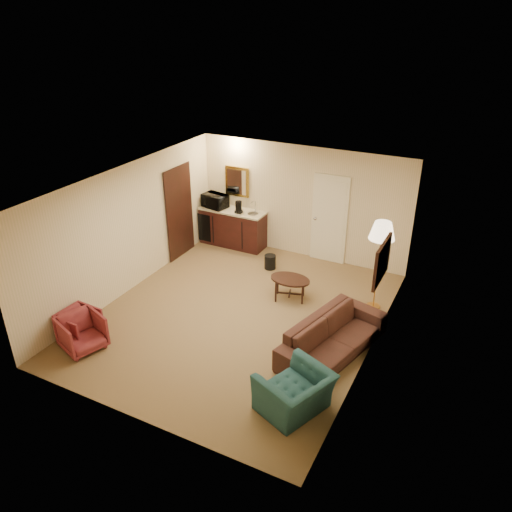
# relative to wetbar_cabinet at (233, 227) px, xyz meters

# --- Properties ---
(ground) EXTENTS (6.00, 6.00, 0.00)m
(ground) POSITION_rel_wetbar_cabinet_xyz_m (1.65, -2.72, -0.46)
(ground) COLOR olive
(ground) RESTS_ON ground
(room_walls) EXTENTS (5.02, 6.01, 2.61)m
(room_walls) POSITION_rel_wetbar_cabinet_xyz_m (1.55, -1.95, 1.26)
(room_walls) COLOR beige
(room_walls) RESTS_ON ground
(wetbar_cabinet) EXTENTS (1.64, 0.58, 0.92)m
(wetbar_cabinet) POSITION_rel_wetbar_cabinet_xyz_m (0.00, 0.00, 0.00)
(wetbar_cabinet) COLOR #361311
(wetbar_cabinet) RESTS_ON ground
(sofa) EXTENTS (1.18, 2.28, 0.85)m
(sofa) POSITION_rel_wetbar_cabinet_xyz_m (3.60, -2.99, -0.03)
(sofa) COLOR black
(sofa) RESTS_ON ground
(teal_armchair) EXTENTS (0.95, 1.14, 0.85)m
(teal_armchair) POSITION_rel_wetbar_cabinet_xyz_m (3.55, -4.53, -0.03)
(teal_armchair) COLOR #215453
(teal_armchair) RESTS_ON ground
(rose_chair_near) EXTENTS (0.59, 0.63, 0.61)m
(rose_chair_near) POSITION_rel_wetbar_cabinet_xyz_m (-0.50, -4.62, -0.15)
(rose_chair_near) COLOR maroon
(rose_chair_near) RESTS_ON ground
(rose_chair_far) EXTENTS (0.81, 0.84, 0.69)m
(rose_chair_far) POSITION_rel_wetbar_cabinet_xyz_m (-0.25, -4.81, -0.12)
(rose_chair_far) COLOR maroon
(rose_chair_far) RESTS_ON ground
(coffee_table) EXTENTS (0.93, 0.76, 0.46)m
(coffee_table) POSITION_rel_wetbar_cabinet_xyz_m (2.26, -1.72, -0.23)
(coffee_table) COLOR black
(coffee_table) RESTS_ON ground
(floor_lamp) EXTENTS (0.55, 0.55, 1.81)m
(floor_lamp) POSITION_rel_wetbar_cabinet_xyz_m (3.85, -1.26, 0.44)
(floor_lamp) COLOR #BD853F
(floor_lamp) RESTS_ON ground
(waste_bin) EXTENTS (0.28, 0.28, 0.32)m
(waste_bin) POSITION_rel_wetbar_cabinet_xyz_m (1.35, -0.72, -0.30)
(waste_bin) COLOR black
(waste_bin) RESTS_ON ground
(microwave) EXTENTS (0.64, 0.43, 0.40)m
(microwave) POSITION_rel_wetbar_cabinet_xyz_m (-0.46, -0.04, 0.66)
(microwave) COLOR black
(microwave) RESTS_ON wetbar_cabinet
(coffee_maker) EXTENTS (0.16, 0.16, 0.29)m
(coffee_maker) POSITION_rel_wetbar_cabinet_xyz_m (0.22, -0.11, 0.60)
(coffee_maker) COLOR black
(coffee_maker) RESTS_ON wetbar_cabinet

